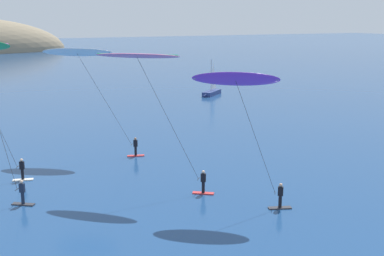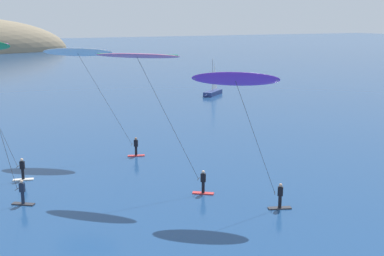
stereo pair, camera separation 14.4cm
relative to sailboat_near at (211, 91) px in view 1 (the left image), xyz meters
The scene contains 4 objects.
sailboat_near is the anchor object (origin of this frame).
kitesurfer_purple 47.08m from the sailboat_near, 117.97° to the right, with size 5.78×4.46×8.90m.
kitesurfer_white 37.44m from the sailboat_near, 138.04° to the right, with size 7.80×5.59×9.62m.
kitesurfer_pink 44.38m from the sailboat_near, 126.27° to the right, with size 6.80×6.37×9.76m.
Camera 1 is at (-20.85, -8.12, 11.97)m, focal length 45.00 mm.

